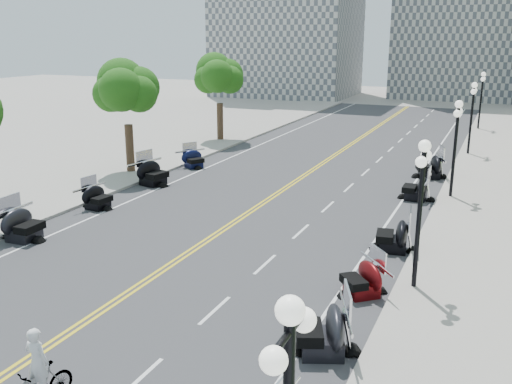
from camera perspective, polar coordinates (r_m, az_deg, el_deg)
The scene contains 39 objects.
ground at distance 19.66m, azimuth -12.54°, elevation -9.76°, with size 160.00×160.00×0.00m, color gray.
road at distance 27.74m, azimuth -0.35°, elevation -1.82°, with size 16.00×90.00×0.01m, color #333335.
centerline_yellow_a at distance 27.79m, azimuth -0.58°, elevation -1.78°, with size 0.12×90.00×0.00m, color yellow.
centerline_yellow_b at distance 27.69m, azimuth -0.12°, elevation -1.84°, with size 0.12×90.00×0.00m, color yellow.
edge_line_north at distance 25.92m, azimuth 12.70°, elevation -3.46°, with size 0.12×90.00×0.00m, color white.
edge_line_south at distance 30.81m, azimuth -11.28°, elevation -0.34°, with size 0.12×90.00×0.00m, color white.
lane_dash_5 at distance 15.16m, azimuth -11.56°, elevation -17.85°, with size 0.12×2.00×0.00m, color white.
lane_dash_6 at distance 18.09m, azimuth -4.14°, elevation -11.70°, with size 0.12×2.00×0.00m, color white.
lane_dash_7 at distance 21.37m, azimuth 0.91°, elevation -7.23°, with size 0.12×2.00×0.00m, color white.
lane_dash_8 at distance 24.85m, azimuth 4.51°, elevation -3.94°, with size 0.12×2.00×0.00m, color white.
lane_dash_9 at distance 28.48m, azimuth 7.19°, elevation -1.47°, with size 0.12×2.00×0.00m, color white.
lane_dash_10 at distance 32.19m, azimuth 9.26°, elevation 0.44°, with size 0.12×2.00×0.00m, color white.
lane_dash_11 at distance 35.97m, azimuth 10.90°, elevation 1.96°, with size 0.12×2.00×0.00m, color white.
lane_dash_12 at distance 39.79m, azimuth 12.22°, elevation 3.18°, with size 0.12×2.00×0.00m, color white.
lane_dash_13 at distance 43.64m, azimuth 13.32°, elevation 4.19°, with size 0.12×2.00×0.00m, color white.
lane_dash_14 at distance 47.51m, azimuth 14.24°, elevation 5.03°, with size 0.12×2.00×0.00m, color white.
lane_dash_15 at distance 51.41m, azimuth 15.02°, elevation 5.75°, with size 0.12×2.00×0.00m, color white.
lane_dash_16 at distance 55.32m, azimuth 15.69°, elevation 6.36°, with size 0.12×2.00×0.00m, color white.
lane_dash_17 at distance 59.24m, azimuth 16.28°, elevation 6.89°, with size 0.12×2.00×0.00m, color white.
lane_dash_18 at distance 63.17m, azimuth 16.79°, elevation 7.35°, with size 0.12×2.00×0.00m, color white.
lane_dash_19 at distance 67.11m, azimuth 17.24°, elevation 7.76°, with size 0.12×2.00×0.00m, color white.
sidewalk_north at distance 25.52m, azimuth 21.77°, elevation -4.38°, with size 5.00×90.00×0.15m, color #9E9991.
sidewalk_south at distance 33.26m, azimuth -17.09°, elevation 0.55°, with size 5.00×90.00×0.15m, color #9E9991.
street_lamp_2 at distance 19.16m, azimuth 16.00°, elevation -2.33°, with size 0.50×1.20×4.90m, color black, non-canonical shape.
street_lamp_3 at distance 30.77m, azimuth 19.25°, elevation 4.02°, with size 0.50×1.20×4.90m, color black, non-canonical shape.
street_lamp_4 at distance 42.60m, azimuth 20.72°, elevation 6.87°, with size 0.50×1.20×4.90m, color black, non-canonical shape.
street_lamp_5 at distance 54.50m, azimuth 21.56°, elevation 8.48°, with size 0.50×1.20×4.90m, color black, non-canonical shape.
tree_3 at distance 35.21m, azimuth -12.81°, elevation 9.40°, with size 4.80×4.80×9.20m, color #235619, non-canonical shape.
tree_4 at distance 45.38m, azimuth -3.68°, elevation 11.04°, with size 4.80×4.80×9.20m, color #235619, non-canonical shape.
motorcycle_n_5 at distance 15.63m, azimuth 6.66°, elevation -13.28°, with size 2.20×2.20×1.54m, color black, non-canonical shape.
motorcycle_n_6 at distance 19.06m, azimuth 10.57°, elevation -8.35°, with size 1.85×1.85×1.29m, color #590A0C, non-canonical shape.
motorcycle_n_7 at distance 23.07m, azimuth 13.59°, elevation -4.05°, with size 2.05×2.05×1.44m, color black, non-canonical shape.
motorcycle_n_9 at distance 30.44m, azimuth 15.73°, elevation 0.55°, with size 2.04×2.04×1.43m, color black, non-canonical shape.
motorcycle_n_10 at distance 35.30m, azimuth 16.97°, elevation 2.59°, with size 2.24×2.24×1.57m, color black, non-canonical shape.
motorcycle_s_6 at distance 25.43m, azimuth -22.29°, elevation -2.88°, with size 2.16×2.16×1.51m, color black, non-canonical shape.
motorcycle_s_7 at distance 28.87m, azimuth -15.59°, elevation -0.39°, with size 1.83×1.83×1.28m, color black, non-canonical shape.
motorcycle_s_8 at distance 32.69m, azimuth -10.28°, elevation 2.02°, with size 2.23×2.23×1.56m, color black, non-canonical shape.
motorcycle_s_9 at distance 36.65m, azimuth -6.26°, elevation 3.40°, with size 1.82×1.82×1.28m, color black, non-canonical shape.
cyclist_rider at distance 13.88m, azimuth -21.30°, elevation -13.14°, with size 0.61×0.40×1.67m, color silver.
Camera 1 is at (10.84, -14.16, 8.27)m, focal length 40.00 mm.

